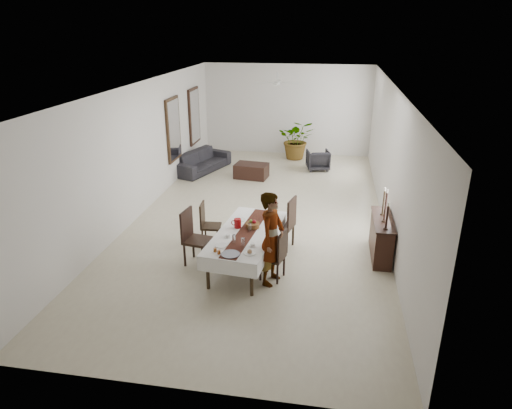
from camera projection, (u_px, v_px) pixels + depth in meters
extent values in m
cube|color=beige|center=(261.00, 215.00, 11.52)|extent=(6.00, 12.00, 0.00)
cube|color=white|center=(261.00, 85.00, 10.33)|extent=(6.00, 12.00, 0.02)
cube|color=silver|center=(287.00, 110.00, 16.42)|extent=(6.00, 0.02, 3.20)
cube|color=silver|center=(182.00, 286.00, 5.43)|extent=(6.00, 0.02, 3.20)
cube|color=silver|center=(143.00, 148.00, 11.39)|extent=(0.02, 12.00, 3.20)
cube|color=silver|center=(390.00, 159.00, 10.46)|extent=(0.02, 12.00, 3.20)
cube|color=black|center=(247.00, 233.00, 8.92)|extent=(1.18, 2.34, 0.05)
cylinder|color=black|center=(208.00, 273.00, 8.20)|extent=(0.07, 0.07, 0.66)
cylinder|color=black|center=(252.00, 279.00, 7.99)|extent=(0.07, 0.07, 0.66)
cylinder|color=black|center=(243.00, 226.00, 10.11)|extent=(0.07, 0.07, 0.66)
cylinder|color=black|center=(279.00, 230.00, 9.90)|extent=(0.07, 0.07, 0.66)
cube|color=white|center=(247.00, 232.00, 8.91)|extent=(1.36, 2.52, 0.01)
cube|color=white|center=(221.00, 235.00, 9.10)|extent=(0.28, 2.40, 0.28)
cube|color=white|center=(274.00, 242.00, 8.82)|extent=(0.28, 2.40, 0.28)
cube|color=white|center=(227.00, 268.00, 7.89)|extent=(1.10, 0.13, 0.28)
cube|color=white|center=(263.00, 215.00, 10.04)|extent=(1.10, 0.13, 0.28)
cube|color=#512217|center=(247.00, 232.00, 8.91)|extent=(0.58, 2.36, 0.00)
cylinder|color=#990B0E|center=(238.00, 223.00, 9.06)|extent=(0.16, 0.16, 0.19)
torus|color=#991B0B|center=(234.00, 223.00, 9.08)|extent=(0.11, 0.03, 0.11)
cylinder|color=white|center=(243.00, 242.00, 8.31)|extent=(0.07, 0.07, 0.16)
cylinder|color=silver|center=(234.00, 239.00, 8.45)|extent=(0.07, 0.07, 0.16)
cylinder|color=white|center=(250.00, 227.00, 8.91)|extent=(0.07, 0.07, 0.16)
cylinder|color=white|center=(253.00, 245.00, 8.33)|extent=(0.08, 0.08, 0.06)
cylinder|color=white|center=(253.00, 246.00, 8.34)|extent=(0.14, 0.14, 0.01)
cylinder|color=silver|center=(228.00, 236.00, 8.68)|extent=(0.08, 0.08, 0.06)
cylinder|color=white|center=(228.00, 237.00, 8.69)|extent=(0.14, 0.14, 0.01)
cylinder|color=white|center=(250.00, 253.00, 8.08)|extent=(0.22, 0.22, 0.01)
sphere|color=tan|center=(250.00, 252.00, 8.07)|extent=(0.08, 0.08, 0.08)
cylinder|color=silver|center=(221.00, 245.00, 8.35)|extent=(0.22, 0.22, 0.01)
cylinder|color=white|center=(240.00, 220.00, 9.44)|extent=(0.22, 0.22, 0.01)
cylinder|color=#3D3D42|center=(231.00, 254.00, 8.03)|extent=(0.34, 0.34, 0.02)
cylinder|color=#964515|center=(219.00, 252.00, 8.05)|extent=(0.06, 0.06, 0.07)
cylinder|color=#914915|center=(215.00, 250.00, 8.12)|extent=(0.06, 0.06, 0.07)
cylinder|color=brown|center=(252.00, 225.00, 9.09)|extent=(0.28, 0.28, 0.09)
sphere|color=maroon|center=(254.00, 222.00, 9.07)|extent=(0.08, 0.08, 0.08)
sphere|color=olive|center=(251.00, 221.00, 9.10)|extent=(0.07, 0.07, 0.07)
cube|color=black|center=(272.00, 257.00, 8.52)|extent=(0.51, 0.51, 0.05)
cylinder|color=black|center=(277.00, 274.00, 8.39)|extent=(0.05, 0.05, 0.41)
cylinder|color=black|center=(284.00, 266.00, 8.68)|extent=(0.05, 0.05, 0.41)
cylinder|color=black|center=(260.00, 270.00, 8.52)|extent=(0.05, 0.05, 0.41)
cylinder|color=black|center=(267.00, 262.00, 8.81)|extent=(0.05, 0.05, 0.41)
cube|color=black|center=(282.00, 246.00, 8.34)|extent=(0.14, 0.41, 0.53)
cube|color=black|center=(281.00, 226.00, 9.68)|extent=(0.59, 0.59, 0.06)
cylinder|color=black|center=(287.00, 242.00, 9.54)|extent=(0.06, 0.06, 0.48)
cylinder|color=black|center=(293.00, 235.00, 9.87)|extent=(0.06, 0.06, 0.48)
cylinder|color=black|center=(269.00, 239.00, 9.68)|extent=(0.06, 0.06, 0.48)
cylinder|color=black|center=(276.00, 232.00, 10.02)|extent=(0.06, 0.06, 0.48)
cube|color=black|center=(292.00, 213.00, 9.48)|extent=(0.16, 0.48, 0.62)
cube|color=black|center=(197.00, 241.00, 9.03)|extent=(0.55, 0.55, 0.05)
cylinder|color=black|center=(193.00, 247.00, 9.36)|extent=(0.05, 0.05, 0.47)
cylinder|color=black|center=(185.00, 255.00, 9.01)|extent=(0.05, 0.05, 0.47)
cylinder|color=black|center=(211.00, 250.00, 9.24)|extent=(0.05, 0.05, 0.47)
cylinder|color=black|center=(203.00, 258.00, 8.90)|extent=(0.05, 0.05, 0.47)
cube|color=black|center=(187.00, 224.00, 8.97)|extent=(0.12, 0.48, 0.61)
cube|color=black|center=(211.00, 226.00, 9.86)|extent=(0.43, 0.43, 0.05)
cylinder|color=black|center=(205.00, 232.00, 10.11)|extent=(0.04, 0.04, 0.40)
cylinder|color=black|center=(203.00, 239.00, 9.80)|extent=(0.04, 0.04, 0.40)
cylinder|color=black|center=(220.00, 233.00, 10.08)|extent=(0.04, 0.04, 0.40)
cylinder|color=black|center=(218.00, 239.00, 9.77)|extent=(0.04, 0.04, 0.40)
cube|color=black|center=(202.00, 214.00, 9.77)|extent=(0.07, 0.40, 0.51)
imported|color=gray|center=(272.00, 239.00, 8.24)|extent=(0.59, 0.74, 1.77)
cube|color=black|center=(381.00, 238.00, 9.35)|extent=(0.36, 1.35, 0.81)
cube|color=black|center=(383.00, 220.00, 9.20)|extent=(0.39, 1.40, 0.03)
cylinder|color=black|center=(386.00, 228.00, 8.73)|extent=(0.09, 0.09, 0.03)
cylinder|color=black|center=(387.00, 217.00, 8.65)|extent=(0.04, 0.04, 0.45)
cylinder|color=silver|center=(388.00, 204.00, 8.55)|extent=(0.03, 0.03, 0.07)
cylinder|color=black|center=(384.00, 221.00, 9.06)|extent=(0.09, 0.09, 0.03)
cylinder|color=black|center=(386.00, 207.00, 8.95)|extent=(0.04, 0.04, 0.58)
cylinder|color=beige|center=(387.00, 191.00, 8.83)|extent=(0.03, 0.03, 0.07)
cylinder|color=black|center=(382.00, 214.00, 9.39)|extent=(0.09, 0.09, 0.03)
cylinder|color=black|center=(384.00, 202.00, 9.30)|extent=(0.04, 0.04, 0.49)
cylinder|color=silver|center=(385.00, 189.00, 9.19)|extent=(0.03, 0.03, 0.07)
imported|color=#272429|center=(202.00, 161.00, 14.86)|extent=(1.56, 2.38, 0.65)
imported|color=#27252A|center=(318.00, 160.00, 14.97)|extent=(0.84, 0.86, 0.65)
cube|color=black|center=(251.00, 171.00, 14.22)|extent=(1.07, 0.78, 0.44)
imported|color=#356227|center=(297.00, 139.00, 16.07)|extent=(1.33, 1.18, 1.39)
cube|color=black|center=(173.00, 129.00, 13.40)|extent=(0.06, 1.05, 1.85)
cube|color=white|center=(174.00, 129.00, 13.39)|extent=(0.01, 0.90, 1.70)
cube|color=black|center=(194.00, 116.00, 15.32)|extent=(0.06, 1.05, 1.85)
cube|color=white|center=(195.00, 116.00, 15.31)|extent=(0.01, 0.90, 1.70)
cylinder|color=silver|center=(277.00, 76.00, 13.12)|extent=(0.04, 0.04, 0.20)
cylinder|color=silver|center=(277.00, 83.00, 13.19)|extent=(0.16, 0.16, 0.08)
cube|color=silver|center=(279.00, 81.00, 13.51)|extent=(0.10, 0.55, 0.01)
cube|color=white|center=(276.00, 84.00, 12.87)|extent=(0.10, 0.55, 0.01)
cube|color=silver|center=(289.00, 83.00, 13.14)|extent=(0.55, 0.10, 0.01)
cube|color=silver|center=(265.00, 83.00, 13.24)|extent=(0.55, 0.10, 0.01)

